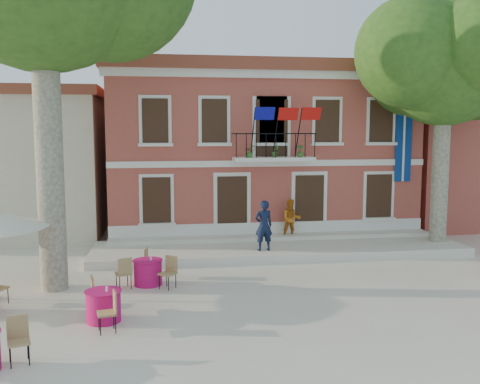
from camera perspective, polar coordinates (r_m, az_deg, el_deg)
name	(u,v)px	position (r m, az deg, el deg)	size (l,w,h in m)	color
ground	(246,289)	(16.00, 0.64, -10.27)	(90.00, 90.00, 0.00)	beige
main_building	(254,148)	(25.50, 1.52, 4.72)	(13.50, 9.59, 7.50)	#A64E3B
neighbor_west	(6,161)	(27.08, -23.65, 3.08)	(9.40, 9.40, 6.40)	beige
neighbor_east	(474,157)	(30.89, 23.69, 3.46)	(9.40, 9.40, 6.40)	#A64E3B
terrace	(279,249)	(20.51, 4.22, -6.03)	(14.00, 3.40, 0.30)	silver
plane_tree_east	(445,62)	(22.22, 21.02, 12.78)	(4.97, 4.97, 9.76)	#A59E84
pedestrian_navy	(264,225)	(19.32, 2.54, -3.58)	(0.67, 0.44, 1.84)	#0F1833
pedestrian_orange	(291,219)	(21.49, 5.49, -2.89)	(0.77, 0.60, 1.59)	#C96A17
cafe_table_1	(103,305)	(13.73, -14.37, -11.56)	(0.90, 1.97, 0.95)	#C51249
cafe_table_3	(148,271)	(16.50, -9.80, -8.29)	(1.85, 1.75, 0.95)	#C51249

